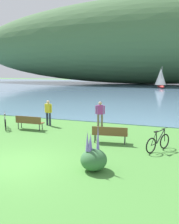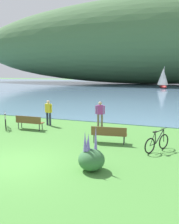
{
  "view_description": "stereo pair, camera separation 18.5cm",
  "coord_description": "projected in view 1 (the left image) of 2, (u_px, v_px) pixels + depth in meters",
  "views": [
    {
      "loc": [
        5.76,
        -7.43,
        3.64
      ],
      "look_at": [
        0.55,
        7.11,
        1.0
      ],
      "focal_mm": 38.35,
      "sensor_mm": 36.0,
      "label": 1
    },
    {
      "loc": [
        5.94,
        -7.37,
        3.64
      ],
      "look_at": [
        0.55,
        7.11,
        1.0
      ],
      "focal_mm": 38.35,
      "sensor_mm": 36.0,
      "label": 2
    }
  ],
  "objects": [
    {
      "name": "ground_plane",
      "position": [
        16.0,
        165.0,
        9.42
      ],
      "size": [
        200.0,
        200.0,
        0.0
      ],
      "primitive_type": "plane",
      "color": "#478438"
    },
    {
      "name": "park_bench_near_camera",
      "position": [
        29.0,
        122.0,
        15.0
      ],
      "size": [
        1.81,
        0.52,
        0.88
      ],
      "color": "brown",
      "rests_on": "ground"
    },
    {
      "name": "bicycle_beside_path",
      "position": [
        5.0,
        123.0,
        15.3
      ],
      "size": [
        1.2,
        1.38,
        1.01
      ],
      "color": "black",
      "rests_on": "ground"
    },
    {
      "name": "person_at_shoreline",
      "position": [
        100.0,
        113.0,
        15.5
      ],
      "size": [
        0.59,
        0.32,
        1.71
      ],
      "color": "#72604C",
      "rests_on": "ground"
    },
    {
      "name": "park_bench_further_along",
      "position": [
        110.0,
        133.0,
        12.17
      ],
      "size": [
        1.85,
        0.73,
        0.88
      ],
      "color": "brown",
      "rests_on": "ground"
    },
    {
      "name": "distant_hillside",
      "position": [
        144.0,
        41.0,
        67.63
      ],
      "size": [
        114.13,
        28.0,
        23.87
      ],
      "primitive_type": "ellipsoid",
      "color": "#42663D",
      "rests_on": "bay_water"
    },
    {
      "name": "bay_water",
      "position": [
        149.0,
        87.0,
        54.53
      ],
      "size": [
        180.0,
        80.0,
        0.04
      ],
      "primitive_type": "cube",
      "color": "#5B7F9E",
      "rests_on": "ground"
    },
    {
      "name": "person_on_the_grass",
      "position": [
        48.0,
        111.0,
        16.1
      ],
      "size": [
        0.6,
        0.29,
        1.71
      ],
      "color": "#282D47",
      "rests_on": "ground"
    },
    {
      "name": "bicycle_leaning_near_bench",
      "position": [
        158.0,
        143.0,
        11.0
      ],
      "size": [
        0.96,
        1.55,
        1.01
      ],
      "color": "black",
      "rests_on": "ground"
    },
    {
      "name": "echium_bush_closest_to_camera",
      "position": [
        94.0,
        159.0,
        8.83
      ],
      "size": [
        0.99,
        0.99,
        1.7
      ],
      "color": "#386B3D",
      "rests_on": "ground"
    },
    {
      "name": "sailboat_mid_bay",
      "position": [
        161.0,
        78.0,
        51.6
      ],
      "size": [
        3.0,
        4.09,
        4.64
      ],
      "color": "#B22323",
      "rests_on": "bay_water"
    }
  ]
}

